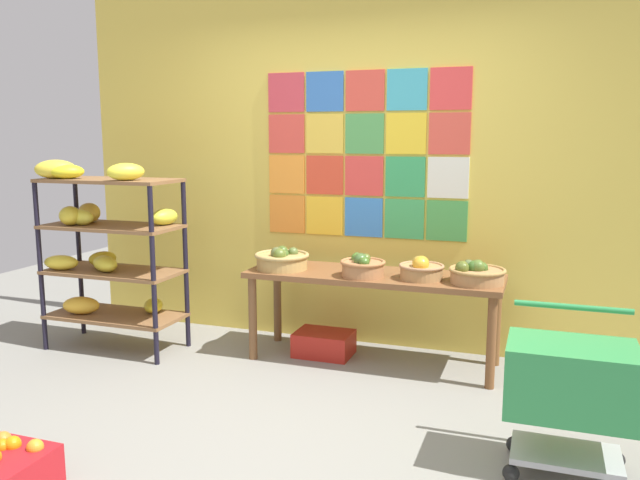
# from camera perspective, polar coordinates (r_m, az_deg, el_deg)

# --- Properties ---
(ground) EXTENTS (9.31, 9.31, 0.00)m
(ground) POSITION_cam_1_polar(r_m,az_deg,el_deg) (3.69, -4.36, -16.50)
(ground) COLOR gray
(back_wall_with_art) EXTENTS (4.61, 0.07, 2.82)m
(back_wall_with_art) POSITION_cam_1_polar(r_m,az_deg,el_deg) (4.92, 3.41, 6.96)
(back_wall_with_art) COLOR #DCC14C
(back_wall_with_art) RESTS_ON ground
(banana_shelf_unit) EXTENTS (1.04, 0.56, 1.43)m
(banana_shelf_unit) POSITION_cam_1_polar(r_m,az_deg,el_deg) (5.05, -18.73, 0.07)
(banana_shelf_unit) COLOR black
(banana_shelf_unit) RESTS_ON ground
(display_table) EXTENTS (1.79, 0.57, 0.65)m
(display_table) POSITION_cam_1_polar(r_m,az_deg,el_deg) (4.55, 4.77, -3.92)
(display_table) COLOR brown
(display_table) RESTS_ON ground
(fruit_basket_right) EXTENTS (0.31, 0.31, 0.17)m
(fruit_basket_right) POSITION_cam_1_polar(r_m,az_deg,el_deg) (4.41, 3.79, -2.32)
(fruit_basket_right) COLOR #A76E43
(fruit_basket_right) RESTS_ON display_table
(fruit_basket_back_right) EXTENTS (0.37, 0.37, 0.16)m
(fruit_basket_back_right) POSITION_cam_1_polar(r_m,az_deg,el_deg) (4.32, 13.71, -2.91)
(fruit_basket_back_right) COLOR #A77647
(fruit_basket_back_right) RESTS_ON display_table
(fruit_basket_centre) EXTENTS (0.40, 0.40, 0.17)m
(fruit_basket_centre) POSITION_cam_1_polar(r_m,az_deg,el_deg) (4.66, -3.40, -1.71)
(fruit_basket_centre) COLOR tan
(fruit_basket_centre) RESTS_ON display_table
(fruit_basket_back_left) EXTENTS (0.30, 0.30, 0.16)m
(fruit_basket_back_left) POSITION_cam_1_polar(r_m,az_deg,el_deg) (4.37, 8.97, -2.56)
(fruit_basket_back_left) COLOR #A67C49
(fruit_basket_back_left) RESTS_ON display_table
(produce_crate_under_table) EXTENTS (0.41, 0.30, 0.18)m
(produce_crate_under_table) POSITION_cam_1_polar(r_m,az_deg,el_deg) (4.80, 0.35, -9.16)
(produce_crate_under_table) COLOR #B22219
(produce_crate_under_table) RESTS_ON ground
(shopping_cart) EXTENTS (0.58, 0.45, 0.78)m
(shopping_cart) POSITION_cam_1_polar(r_m,az_deg,el_deg) (3.30, 21.31, -11.90)
(shopping_cart) COLOR black
(shopping_cart) RESTS_ON ground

